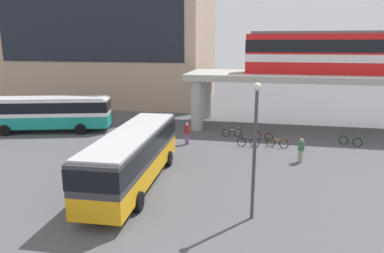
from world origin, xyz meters
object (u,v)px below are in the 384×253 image
Objects in this scene: bicycle_black at (248,142)px; pedestrian_by_bike_rack at (187,134)px; bus_main at (133,152)px; station_building at (114,22)px; bicycle_silver at (232,133)px; bicycle_orange at (277,143)px; train at (361,52)px; bicycle_green at (350,141)px; pedestrian_waiting_near_stop at (301,151)px; bicycle_red at (263,136)px; bus_secondary at (48,111)px.

bicycle_black is 4.96m from pedestrian_by_bike_rack.
bus_main is 6.24× the size of bicycle_black.
bicycle_silver is at bearing -43.56° from station_building.
bicycle_orange is at bearing 4.52° from pedestrian_by_bike_rack.
bicycle_black is at bearing 55.93° from bus_main.
bicycle_silver is at bearing -157.05° from train.
bicycle_green is (9.61, -0.80, 0.00)m from bicycle_silver.
bicycle_silver is 0.99× the size of bicycle_black.
pedestrian_waiting_near_stop reaches higher than bicycle_green.
bicycle_green and bicycle_black have the same top height.
bicycle_red is at bearing -40.71° from station_building.
station_building is 14.78× the size of bicycle_orange.
pedestrian_waiting_near_stop is (22.05, -4.17, -1.18)m from bus_secondary.
pedestrian_waiting_near_stop is (9.86, 6.09, -1.18)m from bus_main.
bus_secondary is 6.74× the size of bicycle_red.
bicycle_silver is 4.56m from bicycle_orange.
pedestrian_by_bike_rack is (-8.66, 2.72, 0.04)m from pedestrian_waiting_near_stop.
bicycle_orange is (-7.21, -7.19, -6.88)m from train.
bicycle_orange is (21.90, -19.73, -10.49)m from station_building.
bus_secondary reaches higher than bicycle_black.
bicycle_red is at bearing 21.74° from pedestrian_by_bike_rack.
bicycle_red is at bearing 116.72° from pedestrian_waiting_near_stop.
bus_main is 6.33× the size of bicycle_orange.
train is 13.90m from bicycle_black.
bicycle_orange is (1.12, -1.85, 0.00)m from bicycle_red.
bicycle_green is at bearing 49.10° from pedestrian_waiting_near_stop.
bus_secondary is 6.59× the size of pedestrian_waiting_near_stop.
train reaches higher than bicycle_orange.
station_building reaches higher than bicycle_green.
bicycle_silver is (18.10, -17.21, -10.49)m from station_building.
bus_secondary is 6.34× the size of bicycle_black.
bicycle_green is (27.71, -18.01, -10.49)m from station_building.
bicycle_silver and bicycle_orange have the same top height.
bus_secondary is at bearing 169.30° from pedestrian_waiting_near_stop.
train is at bearing 61.28° from pedestrian_waiting_near_stop.
pedestrian_waiting_near_stop is at bearing -38.53° from bicycle_black.
station_building reaches higher than bicycle_black.
pedestrian_by_bike_rack is (-3.39, -3.09, 0.49)m from bicycle_silver.
train is at bearing -23.32° from station_building.
bicycle_black is (-1.14, -2.17, 0.00)m from bicycle_red.
station_building is 15.60× the size of bicycle_green.
pedestrian_by_bike_rack is (-14.40, -7.75, -6.39)m from train.
pedestrian_by_bike_rack is at bearing -54.08° from station_building.
bicycle_orange is at bearing -42.02° from station_building.
train is 13.56m from pedestrian_waiting_near_stop.
bicycle_red is (19.46, 0.97, -1.63)m from bus_secondary.
bicycle_red is (2.68, -0.67, 0.00)m from bicycle_silver.
bus_secondary is at bearing -174.40° from bicycle_silver.
bus_secondary is 26.46m from bicycle_green.
bicycle_red is at bearing 57.09° from bus_main.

